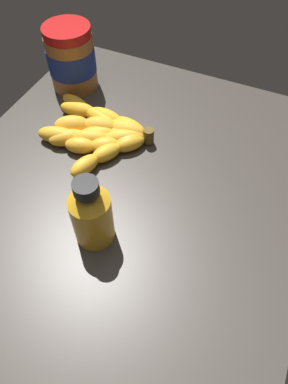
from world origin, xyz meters
TOP-DOWN VIEW (x-y plane):
  - ground_plane at (0.00, 0.00)cm, footprint 71.11×62.18cm
  - banana_bunch at (-7.70, -9.56)cm, footprint 19.75×22.57cm
  - peanut_butter_jar at (-20.09, -22.62)cm, footprint 9.96×9.96cm
  - honey_bottle at (11.61, 0.22)cm, footprint 6.09×6.09cm

SIDE VIEW (x-z plane):
  - ground_plane at x=0.00cm, z-range -4.13..0.00cm
  - banana_bunch at x=-7.70cm, z-range -0.23..3.41cm
  - honey_bottle at x=11.61cm, z-range -0.57..12.23cm
  - peanut_butter_jar at x=-20.09cm, z-range -0.13..13.20cm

